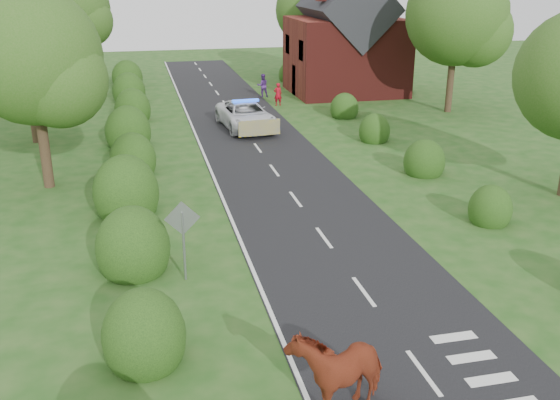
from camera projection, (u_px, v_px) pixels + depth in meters
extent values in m
plane|color=#1D4E16|center=(364.00, 292.00, 18.21)|extent=(120.00, 120.00, 0.00)
cube|color=black|center=(262.00, 153.00, 31.91)|extent=(6.00, 70.00, 0.02)
cube|color=white|center=(423.00, 372.00, 14.55)|extent=(0.12, 1.80, 0.01)
cube|color=white|center=(364.00, 291.00, 18.20)|extent=(0.12, 1.80, 0.01)
cube|color=white|center=(324.00, 238.00, 21.86)|extent=(0.12, 1.80, 0.01)
cube|color=white|center=(296.00, 199.00, 25.51)|extent=(0.12, 1.80, 0.01)
cube|color=white|center=(274.00, 170.00, 29.16)|extent=(0.12, 1.80, 0.01)
cube|color=white|center=(258.00, 148.00, 32.81)|extent=(0.12, 1.80, 0.01)
cube|color=white|center=(245.00, 130.00, 36.47)|extent=(0.12, 1.80, 0.01)
cube|color=white|center=(234.00, 115.00, 40.12)|extent=(0.12, 1.80, 0.01)
cube|color=white|center=(225.00, 103.00, 43.77)|extent=(0.12, 1.80, 0.01)
cube|color=white|center=(217.00, 93.00, 47.42)|extent=(0.12, 1.80, 0.01)
cube|color=white|center=(211.00, 84.00, 51.08)|extent=(0.12, 1.80, 0.01)
cube|color=white|center=(205.00, 76.00, 54.73)|extent=(0.12, 1.80, 0.01)
cube|color=white|center=(200.00, 70.00, 58.38)|extent=(0.12, 1.80, 0.01)
cube|color=white|center=(196.00, 64.00, 62.03)|extent=(0.12, 1.80, 0.01)
cube|color=white|center=(205.00, 157.00, 31.28)|extent=(0.12, 70.00, 0.01)
cube|color=white|center=(491.00, 379.00, 14.30)|extent=(1.20, 0.35, 0.01)
cube|color=white|center=(471.00, 357.00, 15.12)|extent=(1.20, 0.35, 0.01)
cube|color=white|center=(454.00, 337.00, 15.94)|extent=(1.20, 0.35, 0.01)
ellipsoid|color=#1A3812|center=(144.00, 337.00, 14.82)|extent=(2.00, 2.10, 2.40)
ellipsoid|color=#1A3812|center=(133.00, 248.00, 19.31)|extent=(2.30, 2.41, 2.70)
ellipsoid|color=#1A3812|center=(126.00, 193.00, 23.81)|extent=(2.50, 2.62, 3.00)
ellipsoid|color=#1A3812|center=(133.00, 160.00, 28.49)|extent=(2.10, 2.20, 2.50)
ellipsoid|color=#1A3812|center=(128.00, 132.00, 32.98)|extent=(2.40, 2.52, 2.80)
ellipsoid|color=#1A3812|center=(133.00, 109.00, 38.54)|extent=(2.20, 2.31, 2.60)
ellipsoid|color=#1A3812|center=(129.00, 92.00, 43.97)|extent=(2.30, 2.41, 2.70)
ellipsoid|color=#1A3812|center=(127.00, 78.00, 49.42)|extent=(2.40, 2.52, 2.80)
ellipsoid|color=#1A3812|center=(490.00, 209.00, 23.04)|extent=(1.60, 1.68, 1.90)
ellipsoid|color=#1A3812|center=(424.00, 162.00, 28.54)|extent=(1.90, 2.00, 2.10)
ellipsoid|color=#1A3812|center=(374.00, 131.00, 34.01)|extent=(1.70, 1.78, 2.00)
ellipsoid|color=#1A3812|center=(344.00, 109.00, 39.55)|extent=(1.80, 1.89, 2.00)
ellipsoid|color=#1A3812|center=(289.00, 75.00, 52.29)|extent=(1.70, 1.78, 2.00)
cylinder|color=#332316|center=(44.00, 142.00, 26.36)|extent=(0.44, 0.44, 3.96)
sphere|color=#295616|center=(32.00, 56.00, 25.11)|extent=(5.60, 5.60, 5.60)
sphere|color=#466426|center=(59.00, 80.00, 25.11)|extent=(3.92, 3.92, 3.92)
cylinder|color=#332316|center=(32.00, 108.00, 33.38)|extent=(0.44, 0.44, 3.74)
sphere|color=#295616|center=(23.00, 43.00, 32.20)|extent=(5.60, 5.60, 5.60)
sphere|color=#466426|center=(44.00, 61.00, 32.19)|extent=(3.92, 3.92, 3.92)
cylinder|color=#332316|center=(28.00, 71.00, 42.00)|extent=(0.44, 0.44, 4.84)
sphere|color=#295616|center=(19.00, 3.00, 40.47)|extent=(6.80, 6.80, 6.80)
sphere|color=#466426|center=(39.00, 21.00, 40.49)|extent=(4.76, 4.76, 4.76)
cylinder|color=#332316|center=(78.00, 56.00, 51.78)|extent=(0.44, 0.44, 4.18)
sphere|color=#295616|center=(72.00, 8.00, 50.46)|extent=(6.00, 6.00, 6.00)
sphere|color=#466426|center=(87.00, 21.00, 50.46)|extent=(4.20, 4.20, 4.20)
cylinder|color=#332316|center=(451.00, 78.00, 40.51)|extent=(0.44, 0.44, 4.40)
sphere|color=#295616|center=(457.00, 14.00, 39.11)|extent=(6.40, 6.40, 6.40)
sphere|color=#466426|center=(476.00, 31.00, 39.11)|extent=(4.48, 4.48, 4.48)
cylinder|color=#332316|center=(310.00, 53.00, 54.13)|extent=(0.44, 0.44, 3.96)
sphere|color=#295616|center=(311.00, 10.00, 52.88)|extent=(6.00, 6.00, 6.00)
sphere|color=#466426|center=(324.00, 22.00, 52.87)|extent=(4.20, 4.20, 4.20)
cylinder|color=gray|center=(184.00, 246.00, 18.59)|extent=(0.08, 0.08, 2.20)
cube|color=gray|center=(182.00, 218.00, 18.28)|extent=(1.06, 0.04, 1.06)
cube|color=maroon|center=(345.00, 56.00, 46.66)|extent=(8.00, 7.00, 5.50)
cube|color=black|center=(347.00, 8.00, 45.46)|extent=(5.94, 7.40, 5.94)
imported|color=maroon|center=(337.00, 373.00, 13.20)|extent=(2.67, 2.09, 1.68)
imported|color=silver|center=(246.00, 115.00, 36.63)|extent=(3.11, 5.89, 1.58)
cube|color=yellow|center=(259.00, 128.00, 34.09)|extent=(2.36, 0.26, 0.87)
cube|color=blue|center=(245.00, 101.00, 36.32)|extent=(1.59, 0.42, 0.14)
imported|color=#A40A1A|center=(278.00, 94.00, 42.86)|extent=(0.60, 0.42, 1.56)
imported|color=#512979|center=(263.00, 85.00, 45.70)|extent=(0.86, 0.68, 1.70)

